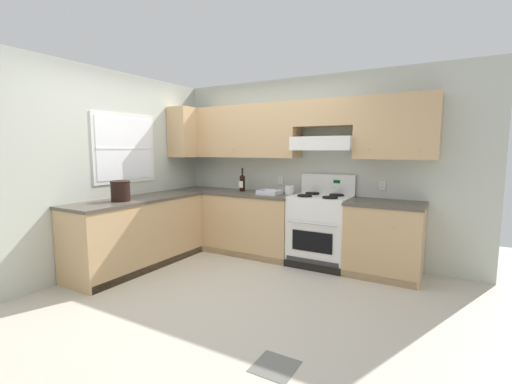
{
  "coord_description": "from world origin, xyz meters",
  "views": [
    {
      "loc": [
        2.33,
        -3.13,
        1.54
      ],
      "look_at": [
        0.13,
        0.7,
        1.0
      ],
      "focal_mm": 24.53,
      "sensor_mm": 36.0,
      "label": 1
    }
  ],
  "objects": [
    {
      "name": "counter_left_run",
      "position": [
        -1.24,
        -0.0,
        0.45
      ],
      "size": [
        0.63,
        1.91,
        0.91
      ],
      "color": "tan",
      "rests_on": "ground_plane"
    },
    {
      "name": "bucket",
      "position": [
        -1.22,
        -0.28,
        1.04
      ],
      "size": [
        0.24,
        0.24,
        0.25
      ],
      "color": "black",
      "rests_on": "counter_left_run"
    },
    {
      "name": "paper_towel_roll",
      "position": [
        0.31,
        1.34,
        0.97
      ],
      "size": [
        0.13,
        0.13,
        0.12
      ],
      "color": "white",
      "rests_on": "counter_back_run"
    },
    {
      "name": "wall_back",
      "position": [
        0.4,
        1.53,
        1.48
      ],
      "size": [
        4.68,
        0.57,
        2.55
      ],
      "color": "beige",
      "rests_on": "ground_plane"
    },
    {
      "name": "floor_accent_tile",
      "position": [
        1.29,
        -1.05,
        0.0
      ],
      "size": [
        0.3,
        0.3,
        0.01
      ],
      "primitive_type": "cube",
      "color": "slate",
      "rests_on": "ground_plane"
    },
    {
      "name": "bowl",
      "position": [
        0.06,
        1.2,
        0.93
      ],
      "size": [
        0.31,
        0.26,
        0.06
      ],
      "color": "silver",
      "rests_on": "counter_back_run"
    },
    {
      "name": "counter_back_run",
      "position": [
        0.11,
        1.24,
        0.45
      ],
      "size": [
        3.6,
        0.65,
        0.91
      ],
      "color": "tan",
      "rests_on": "ground_plane"
    },
    {
      "name": "ground_plane",
      "position": [
        0.0,
        0.0,
        0.0
      ],
      "size": [
        7.04,
        7.04,
        0.0
      ],
      "primitive_type": "plane",
      "color": "beige"
    },
    {
      "name": "wall_left",
      "position": [
        -1.59,
        0.23,
        1.34
      ],
      "size": [
        0.47,
        4.0,
        2.55
      ],
      "color": "beige",
      "rests_on": "ground_plane"
    },
    {
      "name": "wine_bottle",
      "position": [
        -0.46,
        1.31,
        1.05
      ],
      "size": [
        0.08,
        0.08,
        0.35
      ],
      "color": "black",
      "rests_on": "counter_back_run"
    },
    {
      "name": "stove",
      "position": [
        0.8,
        1.25,
        0.48
      ],
      "size": [
        0.76,
        0.62,
        1.2
      ],
      "color": "white",
      "rests_on": "ground_plane"
    }
  ]
}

